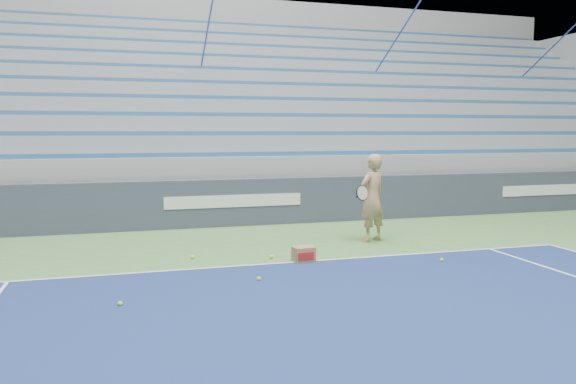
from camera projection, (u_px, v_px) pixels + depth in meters
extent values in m
cube|color=white|center=(278.00, 263.00, 9.37)|extent=(10.97, 0.05, 0.00)
cube|color=#363C53|center=(233.00, 202.00, 13.13)|extent=(30.00, 0.30, 1.10)
cube|color=white|center=(234.00, 201.00, 12.98)|extent=(3.20, 0.02, 0.28)
cube|color=white|center=(555.00, 190.00, 15.48)|extent=(3.40, 0.02, 0.28)
cube|color=#93979C|center=(206.00, 185.00, 17.48)|extent=(30.00, 8.50, 1.10)
cube|color=#93979C|center=(205.00, 159.00, 17.39)|extent=(30.00, 8.50, 0.50)
cube|color=#295B95|center=(227.00, 154.00, 13.66)|extent=(29.60, 0.42, 0.11)
cube|color=#93979C|center=(203.00, 143.00, 17.74)|extent=(30.00, 7.65, 0.50)
cube|color=#295B95|center=(221.00, 133.00, 14.42)|extent=(29.60, 0.42, 0.11)
cube|color=#93979C|center=(201.00, 127.00, 18.09)|extent=(30.00, 6.80, 0.50)
cube|color=#295B95|center=(216.00, 115.00, 15.17)|extent=(29.60, 0.42, 0.11)
cube|color=#93979C|center=(199.00, 112.00, 18.44)|extent=(30.00, 5.95, 0.50)
cube|color=#295B95|center=(211.00, 98.00, 15.93)|extent=(29.60, 0.42, 0.11)
cube|color=#93979C|center=(197.00, 97.00, 18.80)|extent=(30.00, 5.10, 0.50)
cube|color=#295B95|center=(206.00, 82.00, 16.69)|extent=(29.60, 0.42, 0.11)
cube|color=#93979C|center=(196.00, 83.00, 19.15)|extent=(30.00, 4.25, 0.50)
cube|color=#295B95|center=(202.00, 68.00, 17.44)|extent=(29.60, 0.42, 0.11)
cube|color=#93979C|center=(194.00, 69.00, 19.50)|extent=(30.00, 3.40, 0.50)
cube|color=#295B95|center=(199.00, 55.00, 18.20)|extent=(29.60, 0.42, 0.11)
cube|color=#93979C|center=(192.00, 56.00, 19.85)|extent=(30.00, 2.55, 0.50)
cube|color=#295B95|center=(195.00, 44.00, 18.96)|extent=(29.60, 0.42, 0.11)
cube|color=#93979C|center=(190.00, 44.00, 20.20)|extent=(30.00, 1.70, 0.50)
cube|color=#295B95|center=(192.00, 33.00, 19.72)|extent=(29.60, 0.42, 0.11)
cube|color=#93979C|center=(189.00, 31.00, 20.55)|extent=(30.00, 0.85, 0.50)
cube|color=#295B95|center=(189.00, 23.00, 20.47)|extent=(29.60, 0.42, 0.11)
cube|color=#93979C|center=(188.00, 93.00, 21.48)|extent=(31.00, 0.40, 7.30)
cylinder|color=#2E4CA1|center=(204.00, 52.00, 17.04)|extent=(0.05, 8.53, 5.04)
cylinder|color=#2E4CA1|center=(384.00, 59.00, 18.71)|extent=(0.05, 8.53, 5.04)
cylinder|color=#2E4CA1|center=(534.00, 65.00, 20.38)|extent=(0.05, 8.53, 5.04)
imported|color=tan|center=(372.00, 198.00, 11.24)|extent=(0.76, 0.64, 1.76)
cylinder|color=black|center=(361.00, 196.00, 10.89)|extent=(0.12, 0.27, 0.08)
cylinder|color=beige|center=(362.00, 193.00, 10.59)|extent=(0.29, 0.16, 0.28)
torus|color=black|center=(362.00, 193.00, 10.59)|extent=(0.31, 0.18, 0.30)
cube|color=#956B48|center=(304.00, 254.00, 9.51)|extent=(0.37, 0.29, 0.26)
cube|color=#B21E19|center=(306.00, 256.00, 9.38)|extent=(0.28, 0.04, 0.12)
sphere|color=#BDEC30|center=(192.00, 257.00, 9.74)|extent=(0.07, 0.07, 0.07)
sphere|color=#BDEC30|center=(442.00, 260.00, 9.52)|extent=(0.07, 0.07, 0.07)
sphere|color=#BDEC30|center=(120.00, 304.00, 7.10)|extent=(0.07, 0.07, 0.07)
sphere|color=#BDEC30|center=(272.00, 257.00, 9.75)|extent=(0.07, 0.07, 0.07)
sphere|color=#BDEC30|center=(259.00, 279.00, 8.30)|extent=(0.07, 0.07, 0.07)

